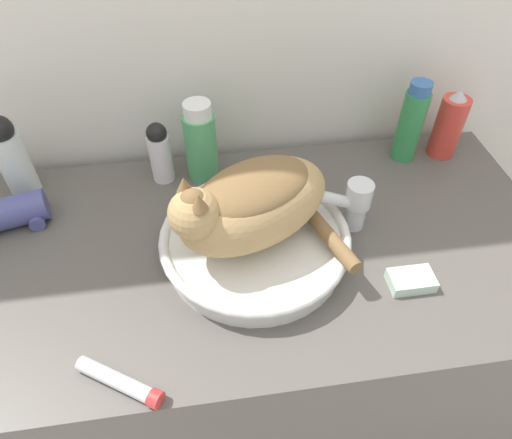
% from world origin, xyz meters
% --- Properties ---
extents(wall_back, '(8.00, 0.05, 2.40)m').
position_xyz_m(wall_back, '(0.00, 0.68, 1.20)').
color(wall_back, silver).
rests_on(wall_back, ground_plane).
extents(vanity_counter, '(1.26, 0.62, 0.89)m').
position_xyz_m(vanity_counter, '(0.00, 0.31, 0.45)').
color(vanity_counter, '#56514C').
rests_on(vanity_counter, ground_plane).
extents(sink_basin, '(0.37, 0.37, 0.06)m').
position_xyz_m(sink_basin, '(-0.00, 0.29, 0.92)').
color(sink_basin, silver).
rests_on(sink_basin, vanity_counter).
extents(cat, '(0.35, 0.28, 0.18)m').
position_xyz_m(cat, '(-0.01, 0.29, 1.03)').
color(cat, tan).
rests_on(cat, sink_basin).
extents(faucet, '(0.16, 0.06, 0.14)m').
position_xyz_m(faucet, '(0.20, 0.33, 0.96)').
color(faucet, silver).
rests_on(faucet, vanity_counter).
extents(deodorant_stick, '(0.05, 0.05, 0.15)m').
position_xyz_m(deodorant_stick, '(-0.18, 0.55, 0.97)').
color(deodorant_stick, silver).
rests_on(deodorant_stick, vanity_counter).
extents(spray_bottle_trigger, '(0.07, 0.07, 0.17)m').
position_xyz_m(spray_bottle_trigger, '(0.51, 0.55, 0.97)').
color(spray_bottle_trigger, '#DB3D33').
rests_on(spray_bottle_trigger, vanity_counter).
extents(shampoo_bottle_tall, '(0.06, 0.06, 0.20)m').
position_xyz_m(shampoo_bottle_tall, '(0.41, 0.55, 0.99)').
color(shampoo_bottle_tall, '#338C4C').
rests_on(shampoo_bottle_tall, vanity_counter).
extents(lotion_bottle_white, '(0.07, 0.07, 0.20)m').
position_xyz_m(lotion_bottle_white, '(-0.49, 0.55, 0.99)').
color(lotion_bottle_white, silver).
rests_on(lotion_bottle_white, vanity_counter).
extents(mouthwash_bottle, '(0.07, 0.07, 0.19)m').
position_xyz_m(mouthwash_bottle, '(-0.09, 0.55, 0.98)').
color(mouthwash_bottle, '#4CA366').
rests_on(mouthwash_bottle, vanity_counter).
extents(cream_tube, '(0.14, 0.10, 0.03)m').
position_xyz_m(cream_tube, '(-0.25, 0.05, 0.90)').
color(cream_tube, silver).
rests_on(cream_tube, vanity_counter).
extents(hair_dryer, '(0.21, 0.11, 0.07)m').
position_xyz_m(hair_dryer, '(-0.51, 0.44, 0.92)').
color(hair_dryer, '#474C8C').
rests_on(hair_dryer, vanity_counter).
extents(soap_bar, '(0.08, 0.05, 0.02)m').
position_xyz_m(soap_bar, '(0.28, 0.17, 0.90)').
color(soap_bar, silver).
rests_on(soap_bar, vanity_counter).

